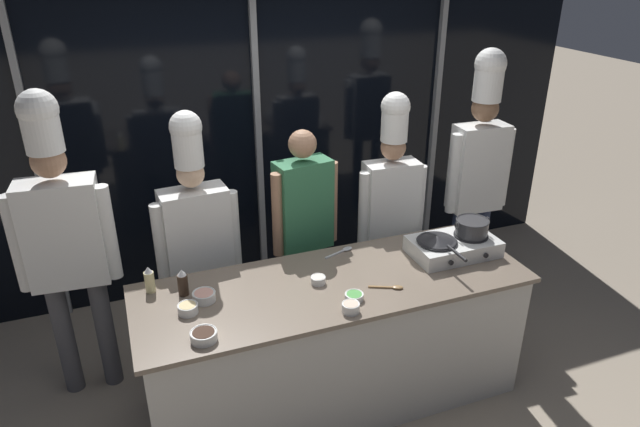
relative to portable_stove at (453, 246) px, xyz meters
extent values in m
plane|color=gray|center=(-0.87, -0.05, -0.96)|extent=(24.00, 24.00, 0.00)
cube|color=black|center=(-0.87, 1.69, 0.39)|extent=(5.95, 0.04, 2.70)
cube|color=gray|center=(-2.55, 1.64, 0.39)|extent=(0.05, 0.05, 2.70)
cube|color=gray|center=(-0.87, 1.64, 0.39)|extent=(0.05, 0.05, 2.70)
cube|color=gray|center=(0.82, 1.64, 0.39)|extent=(0.05, 0.05, 2.70)
cube|color=beige|center=(-0.87, -0.05, -0.52)|extent=(2.34, 0.79, 0.87)
cube|color=#756656|center=(-0.87, -0.05, -0.07)|extent=(2.42, 0.83, 0.03)
cube|color=silver|center=(0.00, 0.00, 0.00)|extent=(0.57, 0.34, 0.11)
cylinder|color=black|center=(-0.13, 0.00, 0.06)|extent=(0.23, 0.23, 0.01)
cylinder|color=black|center=(-0.13, -0.18, 0.00)|extent=(0.03, 0.01, 0.03)
cylinder|color=black|center=(0.13, 0.00, 0.06)|extent=(0.23, 0.23, 0.01)
cylinder|color=black|center=(0.13, -0.18, 0.00)|extent=(0.03, 0.01, 0.03)
cylinder|color=#232326|center=(-0.13, 0.00, 0.07)|extent=(0.25, 0.25, 0.01)
cone|color=#232326|center=(-0.13, 0.00, 0.08)|extent=(0.27, 0.27, 0.04)
cylinder|color=black|center=(-0.13, -0.23, 0.09)|extent=(0.02, 0.20, 0.02)
cylinder|color=#333335|center=(0.13, 0.00, 0.11)|extent=(0.21, 0.21, 0.10)
torus|color=#333335|center=(0.13, 0.00, 0.17)|extent=(0.22, 0.22, 0.01)
torus|color=#333335|center=(0.01, 0.00, 0.15)|extent=(0.01, 0.05, 0.05)
torus|color=#333335|center=(0.25, 0.00, 0.15)|extent=(0.01, 0.05, 0.05)
cylinder|color=#332319|center=(-1.74, 0.14, 0.01)|extent=(0.06, 0.06, 0.13)
cone|color=white|center=(-1.74, 0.14, 0.09)|extent=(0.05, 0.05, 0.04)
cylinder|color=beige|center=(-1.92, 0.24, 0.01)|extent=(0.06, 0.06, 0.13)
cone|color=white|center=(-1.92, 0.24, 0.09)|extent=(0.05, 0.05, 0.04)
cylinder|color=white|center=(-0.83, -0.26, -0.04)|extent=(0.11, 0.11, 0.04)
torus|color=white|center=(-0.83, -0.26, -0.02)|extent=(0.11, 0.11, 0.01)
cylinder|color=#4C9E47|center=(-0.83, -0.26, -0.03)|extent=(0.09, 0.09, 0.02)
cylinder|color=white|center=(-1.64, 0.03, -0.03)|extent=(0.13, 0.13, 0.05)
torus|color=white|center=(-1.64, 0.03, 0.00)|extent=(0.13, 0.13, 0.01)
cylinder|color=#EAA893|center=(-1.64, 0.03, -0.02)|extent=(0.11, 0.11, 0.03)
cylinder|color=white|center=(-0.90, -0.37, -0.03)|extent=(0.10, 0.10, 0.05)
torus|color=white|center=(-0.90, -0.37, 0.00)|extent=(0.10, 0.10, 0.01)
cylinder|color=beige|center=(-0.90, -0.37, -0.02)|extent=(0.08, 0.08, 0.03)
cylinder|color=white|center=(-1.71, -0.33, -0.03)|extent=(0.14, 0.14, 0.05)
torus|color=white|center=(-1.71, -0.33, -0.01)|extent=(0.14, 0.14, 0.01)
cylinder|color=#382319|center=(-1.71, -0.33, -0.02)|extent=(0.12, 0.12, 0.03)
cylinder|color=white|center=(-0.96, -0.03, -0.04)|extent=(0.09, 0.09, 0.04)
torus|color=white|center=(-0.96, -0.03, -0.01)|extent=(0.09, 0.09, 0.01)
cylinder|color=silver|center=(-0.96, -0.03, -0.02)|extent=(0.07, 0.07, 0.02)
cylinder|color=white|center=(-1.75, -0.06, -0.03)|extent=(0.11, 0.11, 0.05)
torus|color=white|center=(-1.75, -0.06, -0.01)|extent=(0.12, 0.12, 0.01)
cylinder|color=#E0C689|center=(-1.75, -0.06, -0.02)|extent=(0.09, 0.09, 0.03)
cube|color=olive|center=(-0.64, -0.21, -0.05)|extent=(0.13, 0.07, 0.01)
ellipsoid|color=olive|center=(-0.54, -0.25, -0.05)|extent=(0.08, 0.07, 0.02)
cube|color=#B2B5BA|center=(-0.74, 0.26, -0.05)|extent=(0.15, 0.06, 0.01)
ellipsoid|color=#B2B5BA|center=(-0.63, 0.30, -0.05)|extent=(0.08, 0.07, 0.02)
cylinder|color=#4C4C51|center=(-2.24, 0.64, -0.54)|extent=(0.12, 0.12, 0.84)
cylinder|color=#4C4C51|center=(-2.49, 0.66, -0.54)|extent=(0.12, 0.12, 0.84)
cube|color=white|center=(-2.36, 0.65, 0.22)|extent=(0.48, 0.27, 0.68)
cylinder|color=white|center=(-2.11, 0.60, 0.20)|extent=(0.09, 0.09, 0.62)
cylinder|color=white|center=(-2.62, 0.64, 0.20)|extent=(0.09, 0.09, 0.62)
sphere|color=#A87A5B|center=(-2.36, 0.65, 0.68)|extent=(0.20, 0.20, 0.20)
cylinder|color=white|center=(-2.36, 0.65, 0.86)|extent=(0.21, 0.21, 0.25)
sphere|color=white|center=(-2.36, 0.65, 0.98)|extent=(0.23, 0.23, 0.23)
cylinder|color=#232326|center=(-1.46, 0.65, -0.59)|extent=(0.11, 0.11, 0.74)
cylinder|color=#232326|center=(-1.69, 0.63, -0.59)|extent=(0.11, 0.11, 0.74)
cube|color=white|center=(-1.57, 0.64, 0.08)|extent=(0.45, 0.26, 0.60)
cylinder|color=white|center=(-1.33, 0.63, 0.07)|extent=(0.09, 0.09, 0.55)
cylinder|color=white|center=(-1.81, 0.59, 0.07)|extent=(0.09, 0.09, 0.55)
sphere|color=beige|center=(-1.57, 0.64, 0.50)|extent=(0.18, 0.18, 0.18)
cylinder|color=white|center=(-1.57, 0.64, 0.67)|extent=(0.19, 0.19, 0.26)
sphere|color=white|center=(-1.57, 0.64, 0.80)|extent=(0.20, 0.20, 0.20)
cylinder|color=#232326|center=(-0.73, 0.64, -0.56)|extent=(0.10, 0.10, 0.80)
cylinder|color=#232326|center=(-0.93, 0.60, -0.56)|extent=(0.10, 0.10, 0.80)
cube|color=#33754C|center=(-0.83, 0.62, 0.17)|extent=(0.41, 0.26, 0.65)
cylinder|color=#A87A5B|center=(-0.61, 0.63, 0.16)|extent=(0.08, 0.08, 0.60)
cylinder|color=#A87A5B|center=(-1.04, 0.56, 0.16)|extent=(0.08, 0.08, 0.60)
sphere|color=#A87A5B|center=(-0.83, 0.62, 0.61)|extent=(0.19, 0.19, 0.19)
cylinder|color=#2D3856|center=(-0.05, 0.61, -0.58)|extent=(0.10, 0.10, 0.75)
cylinder|color=#2D3856|center=(-0.27, 0.62, -0.58)|extent=(0.10, 0.10, 0.75)
cube|color=white|center=(-0.16, 0.61, 0.09)|extent=(0.41, 0.23, 0.61)
cylinder|color=white|center=(0.06, 0.57, 0.08)|extent=(0.08, 0.08, 0.56)
cylinder|color=white|center=(-0.38, 0.59, 0.08)|extent=(0.08, 0.08, 0.56)
sphere|color=#A87A5B|center=(-0.16, 0.61, 0.51)|extent=(0.18, 0.18, 0.18)
cylinder|color=white|center=(-0.16, 0.61, 0.68)|extent=(0.19, 0.19, 0.24)
sphere|color=white|center=(-0.16, 0.61, 0.80)|extent=(0.20, 0.20, 0.20)
cylinder|color=#2D3856|center=(0.74, 0.67, -0.53)|extent=(0.11, 0.11, 0.85)
cylinder|color=#2D3856|center=(0.52, 0.68, -0.53)|extent=(0.11, 0.11, 0.85)
cube|color=white|center=(0.63, 0.67, 0.23)|extent=(0.42, 0.23, 0.69)
cylinder|color=white|center=(0.85, 0.63, 0.22)|extent=(0.08, 0.08, 0.63)
cylinder|color=white|center=(0.40, 0.65, 0.22)|extent=(0.08, 0.08, 0.63)
sphere|color=brown|center=(0.63, 0.67, 0.70)|extent=(0.20, 0.20, 0.20)
cylinder|color=white|center=(0.63, 0.67, 0.89)|extent=(0.21, 0.21, 0.27)
sphere|color=white|center=(0.63, 0.67, 1.03)|extent=(0.23, 0.23, 0.23)
camera|label=1|loc=(-2.00, -2.79, 1.79)|focal=32.00mm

